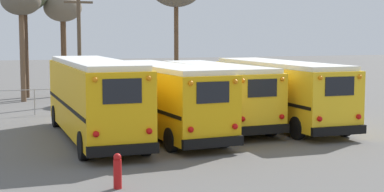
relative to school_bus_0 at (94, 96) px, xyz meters
name	(u,v)px	position (x,y,z in m)	size (l,w,h in m)	color
ground_plane	(189,130)	(4.61, 0.90, -1.83)	(160.00, 160.00, 0.00)	#5B5956
school_bus_0	(94,96)	(0.00, 0.00, 0.00)	(2.73, 10.79, 3.36)	#EAAA0F
school_bus_1	(164,97)	(3.07, -0.11, -0.14)	(2.94, 9.98, 3.12)	#EAAA0F
school_bus_2	(215,92)	(6.15, 1.41, -0.18)	(2.65, 9.55, 3.01)	yellow
school_bus_3	(279,91)	(9.22, 0.70, -0.13)	(2.77, 10.48, 3.11)	yellow
utility_pole	(79,43)	(1.72, 12.89, 2.04)	(1.80, 0.24, 7.30)	brown
bare_tree_0	(63,10)	(1.56, 18.28, 4.31)	(2.69, 2.69, 7.34)	brown
bare_tree_3	(21,3)	(-1.52, 15.67, 4.62)	(2.60, 2.60, 7.61)	brown
fence_line	(142,93)	(4.61, 8.70, -0.84)	(17.28, 0.06, 1.42)	#939399
fire_hydrant	(118,171)	(-1.00, -8.16, -1.30)	(0.24, 0.24, 1.03)	#B21414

